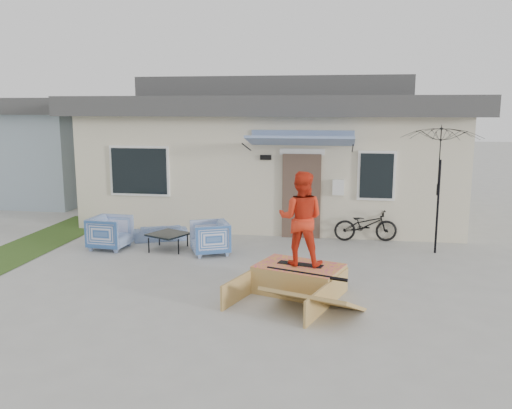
% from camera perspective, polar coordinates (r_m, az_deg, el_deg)
% --- Properties ---
extents(ground, '(90.00, 90.00, 0.00)m').
position_cam_1_polar(ground, '(9.46, -3.63, -9.67)').
color(ground, '#A1A09A').
rests_on(ground, ground).
extents(grass_strip, '(1.40, 8.00, 0.01)m').
position_cam_1_polar(grass_strip, '(13.27, -24.06, -4.66)').
color(grass_strip, '#2C491A').
rests_on(grass_strip, ground).
extents(house, '(10.80, 8.49, 4.10)m').
position_cam_1_polar(house, '(16.82, 2.46, 5.92)').
color(house, beige).
rests_on(house, ground).
extents(neighbor_house, '(8.60, 7.60, 3.50)m').
position_cam_1_polar(neighbor_house, '(22.52, -24.56, 5.72)').
color(neighbor_house, '#97AAB9').
rests_on(neighbor_house, ground).
extents(loveseat, '(1.33, 0.86, 0.50)m').
position_cam_1_polar(loveseat, '(13.41, -10.12, -2.67)').
color(loveseat, '#234F95').
rests_on(loveseat, ground).
extents(armchair_left, '(0.82, 0.87, 0.84)m').
position_cam_1_polar(armchair_left, '(12.80, -15.24, -2.72)').
color(armchair_left, '#234F95').
rests_on(armchair_left, ground).
extents(armchair_right, '(1.00, 1.03, 0.81)m').
position_cam_1_polar(armchair_right, '(11.97, -4.93, -3.36)').
color(armchair_right, '#234F95').
rests_on(armchair_right, ground).
extents(coffee_table, '(1.03, 1.03, 0.38)m').
position_cam_1_polar(coffee_table, '(12.48, -9.29, -3.90)').
color(coffee_table, black).
rests_on(coffee_table, ground).
extents(bicycle, '(1.58, 0.73, 0.98)m').
position_cam_1_polar(bicycle, '(13.32, 11.59, -1.77)').
color(bicycle, black).
rests_on(bicycle, ground).
extents(patio_umbrella, '(2.13, 2.05, 2.20)m').
position_cam_1_polar(patio_umbrella, '(12.42, 18.94, 2.92)').
color(patio_umbrella, black).
rests_on(patio_umbrella, ground).
extents(skate_ramp, '(1.99, 2.29, 0.48)m').
position_cam_1_polar(skate_ramp, '(9.59, 4.59, -7.88)').
color(skate_ramp, '#A98245').
rests_on(skate_ramp, ground).
extents(skateboard, '(0.83, 0.38, 0.05)m').
position_cam_1_polar(skateboard, '(9.55, 4.73, -6.29)').
color(skateboard, black).
rests_on(skateboard, skate_ramp).
extents(skater, '(0.85, 0.68, 1.65)m').
position_cam_1_polar(skater, '(9.34, 4.81, -1.29)').
color(skater, red).
rests_on(skater, skateboard).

